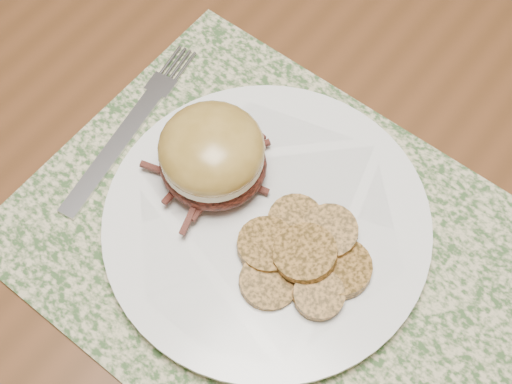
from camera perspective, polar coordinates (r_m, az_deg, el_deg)
ground at (r=1.37m, az=2.03°, el=-10.72°), size 3.50×3.50×0.00m
dining_table at (r=0.75m, az=3.64°, el=4.38°), size 1.50×0.90×0.75m
placemat at (r=0.60m, az=2.63°, el=-5.04°), size 0.45×0.33×0.00m
dinner_plate at (r=0.60m, az=0.87°, el=-2.56°), size 0.26×0.26×0.02m
pork_sandwich at (r=0.59m, az=-3.53°, el=2.96°), size 0.12×0.12×0.07m
roasted_potatoes at (r=0.58m, az=3.84°, el=-5.05°), size 0.12×0.12×0.03m
fork at (r=0.67m, az=-9.95°, el=5.20°), size 0.05×0.21×0.00m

